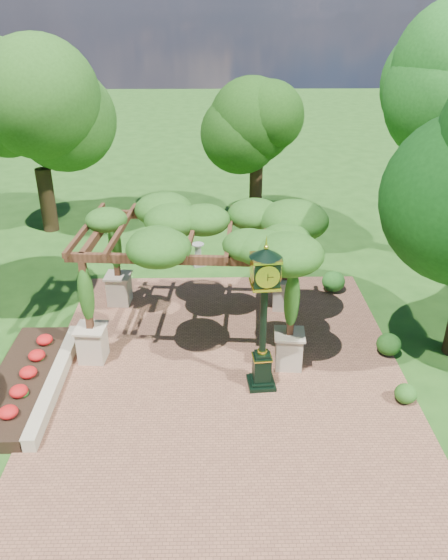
{
  "coord_description": "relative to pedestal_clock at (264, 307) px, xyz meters",
  "views": [
    {
      "loc": [
        -0.27,
        -11.55,
        9.28
      ],
      "look_at": [
        0.0,
        2.5,
        2.2
      ],
      "focal_mm": 35.0,
      "sensor_mm": 36.0,
      "label": 1
    }
  ],
  "objects": [
    {
      "name": "pedestal_clock",
      "position": [
        0.0,
        0.0,
        0.0
      ],
      "size": [
        0.88,
        0.88,
        4.13
      ],
      "rotation": [
        0.0,
        0.0,
        0.09
      ],
      "color": "black",
      "rests_on": "brick_plaza"
    },
    {
      "name": "tree_west_far",
      "position": [
        -8.78,
        11.79,
        2.61
      ],
      "size": [
        4.54,
        4.54,
        7.41
      ],
      "color": "#322413",
      "rests_on": "ground"
    },
    {
      "name": "pergola",
      "position": [
        -1.84,
        2.8,
        0.9
      ],
      "size": [
        6.84,
        4.59,
        4.12
      ],
      "rotation": [
        0.0,
        0.0,
        -0.08
      ],
      "color": "#C5B092",
      "rests_on": "brick_plaza"
    },
    {
      "name": "sundial",
      "position": [
        -1.89,
        7.82,
        -2.08
      ],
      "size": [
        0.66,
        0.66,
        0.91
      ],
      "rotation": [
        0.0,
        0.0,
        0.42
      ],
      "color": "gray",
      "rests_on": "ground"
    },
    {
      "name": "ground",
      "position": [
        -0.97,
        -0.42,
        -2.48
      ],
      "size": [
        120.0,
        120.0,
        0.0
      ],
      "primitive_type": "plane",
      "color": "#1E4714",
      "rests_on": "ground"
    },
    {
      "name": "shrub_mid",
      "position": [
        3.87,
        1.41,
        -2.11
      ],
      "size": [
        0.75,
        0.75,
        0.65
      ],
      "primitive_type": "ellipsoid",
      "rotation": [
        0.0,
        0.0,
        -0.04
      ],
      "color": "#1D4A14",
      "rests_on": "brick_plaza"
    },
    {
      "name": "tree_north",
      "position": [
        0.79,
        13.5,
        2.53
      ],
      "size": [
        3.55,
        3.55,
        7.32
      ],
      "color": "#362115",
      "rests_on": "ground"
    },
    {
      "name": "flower_bed",
      "position": [
        -6.47,
        0.08,
        -2.3
      ],
      "size": [
        1.5,
        5.0,
        0.36
      ],
      "primitive_type": "cube",
      "color": "red",
      "rests_on": "ground"
    },
    {
      "name": "border_wall",
      "position": [
        -5.57,
        0.08,
        -2.28
      ],
      "size": [
        0.35,
        5.0,
        0.4
      ],
      "primitive_type": "cube",
      "color": "#C6B793",
      "rests_on": "ground"
    },
    {
      "name": "shrub_back",
      "position": [
        3.04,
        5.44,
        -2.06
      ],
      "size": [
        0.87,
        0.87,
        0.74
      ],
      "primitive_type": "ellipsoid",
      "rotation": [
        0.0,
        0.0,
        0.05
      ],
      "color": "#286A1E",
      "rests_on": "brick_plaza"
    },
    {
      "name": "brick_plaza",
      "position": [
        -0.97,
        0.58,
        -2.46
      ],
      "size": [
        10.0,
        12.0,
        0.04
      ],
      "primitive_type": "cube",
      "color": "brown",
      "rests_on": "ground"
    },
    {
      "name": "shrub_front",
      "position": [
        3.68,
        -0.78,
        -2.18
      ],
      "size": [
        0.62,
        0.62,
        0.51
      ],
      "primitive_type": "ellipsoid",
      "rotation": [
        0.0,
        0.0,
        0.09
      ],
      "color": "#265819",
      "rests_on": "brick_plaza"
    }
  ]
}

